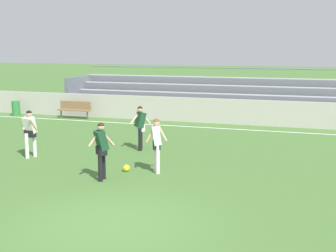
% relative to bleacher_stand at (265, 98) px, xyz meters
% --- Properties ---
extents(ground_plane, '(160.00, 160.00, 0.00)m').
position_rel_bleacher_stand_xyz_m(ground_plane, '(-1.59, -16.05, -1.10)').
color(ground_plane, '#477033').
extents(field_line_sideline, '(44.00, 0.12, 0.01)m').
position_rel_bleacher_stand_xyz_m(field_line_sideline, '(-1.59, -3.81, -1.10)').
color(field_line_sideline, white).
rests_on(field_line_sideline, ground).
extents(sideline_wall, '(48.00, 0.16, 1.24)m').
position_rel_bleacher_stand_xyz_m(sideline_wall, '(-1.59, -2.46, -0.48)').
color(sideline_wall, '#BCB7AD').
rests_on(sideline_wall, ground).
extents(bleacher_stand, '(22.30, 3.41, 2.58)m').
position_rel_bleacher_stand_xyz_m(bleacher_stand, '(0.00, 0.00, 0.00)').
color(bleacher_stand, '#B2B2B7').
rests_on(bleacher_stand, ground).
extents(bench_near_wall_gap, '(1.80, 0.40, 0.90)m').
position_rel_bleacher_stand_xyz_m(bench_near_wall_gap, '(-9.64, -3.20, -0.56)').
color(bench_near_wall_gap, olive).
rests_on(bench_near_wall_gap, ground).
extents(trash_bin, '(0.45, 0.45, 0.81)m').
position_rel_bleacher_stand_xyz_m(trash_bin, '(-13.25, -3.28, -0.70)').
color(trash_bin, '#2D7F3D').
rests_on(trash_bin, ground).
extents(player_white_on_ball, '(0.59, 0.46, 1.67)m').
position_rel_bleacher_stand_xyz_m(player_white_on_ball, '(-1.99, -11.87, -0.11)').
color(player_white_on_ball, white).
rests_on(player_white_on_ball, ground).
extents(player_dark_pressing_high, '(0.68, 0.51, 1.68)m').
position_rel_bleacher_stand_xyz_m(player_dark_pressing_high, '(-3.22, -13.12, -0.10)').
color(player_dark_pressing_high, black).
rests_on(player_dark_pressing_high, ground).
extents(player_white_wide_left, '(0.50, 0.54, 1.65)m').
position_rel_bleacher_stand_xyz_m(player_white_wide_left, '(-6.77, -11.39, -0.12)').
color(player_white_wide_left, white).
rests_on(player_white_wide_left, ground).
extents(player_dark_challenging, '(0.73, 0.52, 1.64)m').
position_rel_bleacher_stand_xyz_m(player_dark_challenging, '(-3.59, -9.11, -0.13)').
color(player_dark_challenging, black).
rests_on(player_dark_challenging, ground).
extents(soccer_ball, '(0.22, 0.22, 0.22)m').
position_rel_bleacher_stand_xyz_m(soccer_ball, '(-2.91, -12.07, -0.99)').
color(soccer_ball, yellow).
rests_on(soccer_ball, ground).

